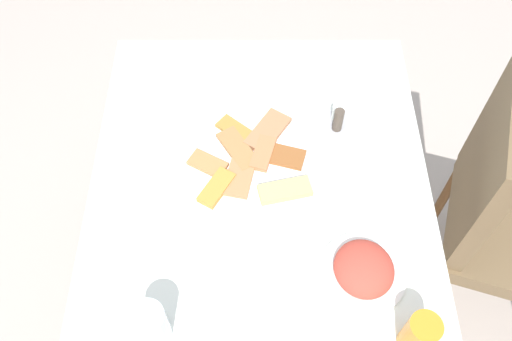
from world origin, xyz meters
name	(u,v)px	position (x,y,z in m)	size (l,w,h in m)	color
ground_plane	(259,286)	(0.00, 0.00, 0.00)	(6.00, 6.00, 0.00)	#BEAFA4
dining_table	(260,198)	(0.00, 0.00, 0.63)	(1.00, 0.85, 0.72)	white
dining_chair	(505,209)	(-0.03, 0.70, 0.52)	(0.53, 0.53, 0.92)	brown
pide_platter	(251,167)	(-0.04, -0.02, 0.73)	(0.36, 0.34, 0.05)	white
salad_plate_greens	(363,270)	(0.25, 0.23, 0.74)	(0.20, 0.20, 0.07)	white
soda_can	(419,335)	(0.40, 0.32, 0.78)	(0.07, 0.07, 0.12)	orange
drinking_glass	(150,326)	(0.38, -0.23, 0.78)	(0.07, 0.07, 0.12)	silver
paper_napkin	(290,67)	(-0.39, 0.09, 0.72)	(0.12, 0.12, 0.00)	white
fork	(284,66)	(-0.39, 0.07, 0.72)	(0.18, 0.02, 0.01)	silver
spoon	(296,66)	(-0.39, 0.11, 0.72)	(0.19, 0.02, 0.01)	silver
condiment_caddy	(337,121)	(-0.17, 0.20, 0.74)	(0.09, 0.09, 0.08)	#B2B2B7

